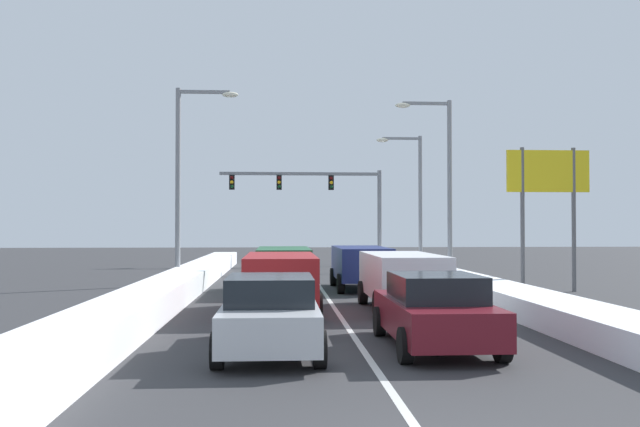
{
  "coord_description": "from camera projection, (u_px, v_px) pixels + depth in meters",
  "views": [
    {
      "loc": [
        -1.67,
        -6.39,
        2.46
      ],
      "look_at": [
        0.28,
        25.63,
        3.12
      ],
      "focal_mm": 37.43,
      "sensor_mm": 36.0,
      "label": 1
    }
  ],
  "objects": [
    {
      "name": "suv_green_center_lane_third",
      "position": [
        284.0,
        265.0,
        25.17
      ],
      "size": [
        2.16,
        4.9,
        1.67
      ],
      "color": "#1E5633",
      "rests_on": "ground"
    },
    {
      "name": "snow_bank_right_shoulder",
      "position": [
        464.0,
        284.0,
        25.25
      ],
      "size": [
        1.77,
        40.77,
        0.64
      ],
      "primitive_type": "cube",
      "color": "white",
      "rests_on": "ground"
    },
    {
      "name": "suv_red_center_lane_second",
      "position": [
        281.0,
        278.0,
        19.01
      ],
      "size": [
        2.16,
        4.9,
        1.67
      ],
      "color": "maroon",
      "rests_on": "ground"
    },
    {
      "name": "traffic_light_gantry",
      "position": [
        323.0,
        193.0,
        43.57
      ],
      "size": [
        10.6,
        0.47,
        6.2
      ],
      "color": "slate",
      "rests_on": "ground"
    },
    {
      "name": "street_lamp_right_mid",
      "position": [
        414.0,
        189.0,
        38.33
      ],
      "size": [
        2.66,
        0.36,
        7.72
      ],
      "color": "gray",
      "rests_on": "ground"
    },
    {
      "name": "sedan_maroon_right_lane_nearest",
      "position": [
        434.0,
        310.0,
        13.57
      ],
      "size": [
        2.0,
        4.5,
        1.51
      ],
      "color": "maroon",
      "rests_on": "ground"
    },
    {
      "name": "street_lamp_left_mid",
      "position": [
        186.0,
        167.0,
        28.39
      ],
      "size": [
        2.66,
        0.36,
        8.4
      ],
      "color": "gray",
      "rests_on": "ground"
    },
    {
      "name": "suv_navy_right_lane_third",
      "position": [
        361.0,
        264.0,
        26.41
      ],
      "size": [
        2.16,
        4.9,
        1.67
      ],
      "color": "navy",
      "rests_on": "ground"
    },
    {
      "name": "roadside_sign_right",
      "position": [
        548.0,
        186.0,
        25.4
      ],
      "size": [
        3.2,
        0.16,
        5.5
      ],
      "color": "#59595B",
      "rests_on": "ground"
    },
    {
      "name": "sedan_silver_center_lane_nearest",
      "position": [
        270.0,
        314.0,
        13.08
      ],
      "size": [
        2.0,
        4.5,
        1.51
      ],
      "color": "#B7BABF",
      "rests_on": "ground"
    },
    {
      "name": "snow_bank_left_shoulder",
      "position": [
        181.0,
        283.0,
        24.61
      ],
      "size": [
        1.5,
        40.77,
        0.78
      ],
      "primitive_type": "cube",
      "color": "white",
      "rests_on": "ground"
    },
    {
      "name": "suv_white_right_lane_second",
      "position": [
        402.0,
        276.0,
        19.65
      ],
      "size": [
        2.16,
        4.9,
        1.67
      ],
      "color": "silver",
      "rests_on": "ground"
    },
    {
      "name": "lane_stripe_between_right_lane_and_center_lane",
      "position": [
        324.0,
        293.0,
        24.92
      ],
      "size": [
        0.14,
        40.77,
        0.01
      ],
      "primitive_type": "cube",
      "color": "silver",
      "rests_on": "ground"
    },
    {
      "name": "street_lamp_right_near",
      "position": [
        442.0,
        173.0,
        30.93
      ],
      "size": [
        2.66,
        0.36,
        8.36
      ],
      "color": "gray",
      "rests_on": "ground"
    },
    {
      "name": "ground_plane",
      "position": [
        332.0,
        304.0,
        21.22
      ],
      "size": [
        120.0,
        120.0,
        0.0
      ],
      "primitive_type": "plane",
      "color": "#333335"
    }
  ]
}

